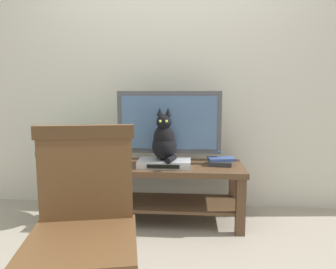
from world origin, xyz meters
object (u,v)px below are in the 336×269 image
(tv_stand, at_px, (168,181))
(media_box, at_px, (164,163))
(tv, at_px, (169,126))
(cat, at_px, (164,141))
(book_stack, at_px, (220,161))
(potted_plant, at_px, (65,160))
(wooden_chair, at_px, (83,218))

(tv_stand, relative_size, media_box, 2.93)
(tv, relative_size, cat, 2.06)
(tv_stand, bearing_deg, media_box, -109.16)
(tv_stand, height_order, book_stack, book_stack)
(tv, xyz_separation_m, book_stack, (0.43, -0.04, -0.29))
(tv_stand, height_order, media_box, media_box)
(media_box, bearing_deg, potted_plant, 178.21)
(tv, height_order, cat, tv)
(tv, xyz_separation_m, wooden_chair, (-0.26, -1.32, -0.26))
(tv_stand, relative_size, cat, 2.94)
(tv, bearing_deg, media_box, -100.80)
(cat, height_order, wooden_chair, cat)
(tv_stand, distance_m, wooden_chair, 1.30)
(wooden_chair, bearing_deg, tv, 78.67)
(media_box, distance_m, potted_plant, 0.83)
(cat, height_order, book_stack, cat)
(tv, relative_size, wooden_chair, 0.93)
(book_stack, bearing_deg, tv_stand, -177.06)
(wooden_chair, bearing_deg, book_stack, 61.62)
(book_stack, distance_m, potted_plant, 1.29)
(wooden_chair, relative_size, potted_plant, 1.13)
(tv, distance_m, potted_plant, 0.91)
(book_stack, bearing_deg, media_box, -167.81)
(book_stack, bearing_deg, potted_plant, -176.80)
(book_stack, bearing_deg, cat, -166.18)
(potted_plant, bearing_deg, media_box, -1.79)
(tv, bearing_deg, cat, -99.43)
(wooden_chair, bearing_deg, media_box, 78.60)
(tv, bearing_deg, book_stack, -5.44)
(tv, bearing_deg, potted_plant, -172.54)
(media_box, bearing_deg, tv_stand, 70.84)
(tv_stand, bearing_deg, potted_plant, -176.67)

